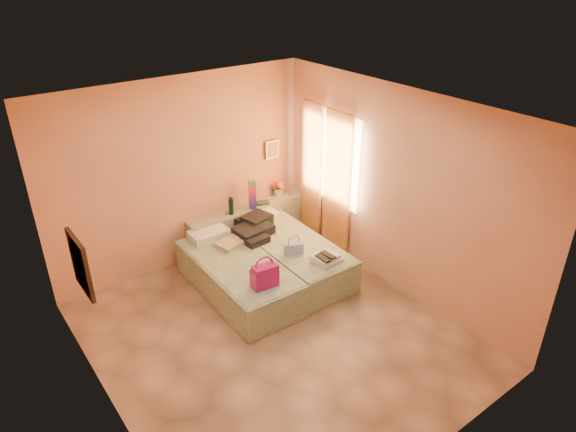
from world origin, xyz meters
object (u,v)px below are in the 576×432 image
object	(u,v)px
magenta_handbag	(265,275)
towel_stack	(327,258)
water_bottle	(231,206)
bed_right	(291,256)
green_book	(263,203)
bed_left	(239,277)
blue_handbag	(294,249)
headboard_ledge	(248,225)
flower_vase	(278,187)

from	to	relation	value
magenta_handbag	towel_stack	bearing A→B (deg)	4.32
water_bottle	towel_stack	world-z (taller)	water_bottle
bed_right	green_book	world-z (taller)	green_book
bed_left	water_bottle	distance (m)	1.24
bed_left	blue_handbag	bearing A→B (deg)	-20.86
bed_left	blue_handbag	size ratio (longest dim) A/B	7.78
headboard_ledge	magenta_handbag	size ratio (longest dim) A/B	6.27
headboard_ledge	bed_right	size ratio (longest dim) A/B	1.02
blue_handbag	flower_vase	bearing A→B (deg)	83.71
headboard_ledge	water_bottle	distance (m)	0.57
towel_stack	bed_right	bearing A→B (deg)	94.84
headboard_ledge	bed_right	world-z (taller)	headboard_ledge
blue_handbag	water_bottle	bearing A→B (deg)	121.26
water_bottle	flower_vase	distance (m)	0.98
water_bottle	flower_vase	bearing A→B (deg)	6.99
bed_left	green_book	xyz separation A→B (m)	(1.10, 1.01, 0.42)
bed_right	flower_vase	xyz separation A→B (m)	(0.59, 1.12, 0.55)
headboard_ledge	water_bottle	size ratio (longest dim) A/B	7.46
headboard_ledge	blue_handbag	world-z (taller)	blue_handbag
green_book	flower_vase	world-z (taller)	flower_vase
water_bottle	green_book	xyz separation A→B (m)	(0.59, 0.01, -0.12)
blue_handbag	towel_stack	world-z (taller)	blue_handbag
bed_left	green_book	distance (m)	1.55
bed_right	blue_handbag	xyz separation A→B (m)	(-0.18, -0.30, 0.33)
flower_vase	blue_handbag	distance (m)	1.62
magenta_handbag	blue_handbag	size ratio (longest dim) A/B	1.27
bed_right	bed_left	bearing A→B (deg)	-178.41
green_book	headboard_ledge	bearing A→B (deg)	-166.44
headboard_ledge	water_bottle	bearing A→B (deg)	-170.58
bed_right	flower_vase	world-z (taller)	flower_vase
water_bottle	magenta_handbag	distance (m)	1.77
magenta_handbag	headboard_ledge	bearing A→B (deg)	70.35
water_bottle	flower_vase	size ratio (longest dim) A/B	0.94
bed_right	towel_stack	xyz separation A→B (m)	(0.06, -0.73, 0.30)
bed_right	water_bottle	size ratio (longest dim) A/B	7.28
magenta_handbag	water_bottle	bearing A→B (deg)	79.07
bed_right	blue_handbag	distance (m)	0.48
bed_left	towel_stack	distance (m)	1.25
blue_handbag	green_book	bearing A→B (deg)	95.96
water_bottle	green_book	size ratio (longest dim) A/B	1.35
bed_left	bed_right	size ratio (longest dim) A/B	1.00
green_book	towel_stack	size ratio (longest dim) A/B	0.58
headboard_ledge	bed_right	xyz separation A→B (m)	(0.06, -1.05, -0.08)
water_bottle	green_book	bearing A→B (deg)	1.04
water_bottle	blue_handbag	bearing A→B (deg)	-80.83
flower_vase	blue_handbag	xyz separation A→B (m)	(-0.76, -1.41, -0.21)
bed_right	green_book	size ratio (longest dim) A/B	9.86
water_bottle	towel_stack	bearing A→B (deg)	-75.43
bed_left	bed_right	xyz separation A→B (m)	(0.90, 0.00, 0.00)
bed_right	magenta_handbag	bearing A→B (deg)	-142.12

